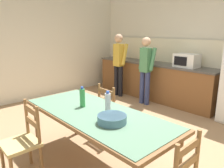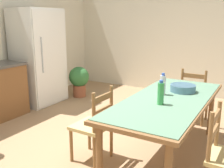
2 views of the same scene
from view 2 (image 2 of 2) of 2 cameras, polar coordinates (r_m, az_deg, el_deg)
ground_plane at (r=3.58m, az=-1.73°, el=-13.92°), size 8.32×8.32×0.00m
wall_right at (r=6.18m, az=14.55°, el=11.41°), size 0.12×5.20×2.90m
refrigerator at (r=5.45m, az=-15.64°, el=5.67°), size 0.90×0.73×1.88m
dining_table at (r=3.18m, az=12.06°, el=-4.34°), size 2.15×0.89×0.77m
bottle_near_centre at (r=2.87m, az=10.57°, el=-1.99°), size 0.07×0.07×0.27m
bottle_off_centre at (r=3.25m, az=11.00°, el=-0.16°), size 0.07×0.07×0.27m
serving_bowl at (r=3.47m, az=15.17°, el=-0.77°), size 0.32×0.32×0.09m
chair_head_end at (r=4.51m, az=17.42°, el=-2.56°), size 0.40×0.42×0.91m
chair_side_far_left at (r=3.16m, az=-3.96°, el=-9.01°), size 0.43×0.41×0.91m
potted_plant at (r=5.80m, az=-7.18°, el=0.98°), size 0.44×0.44×0.67m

